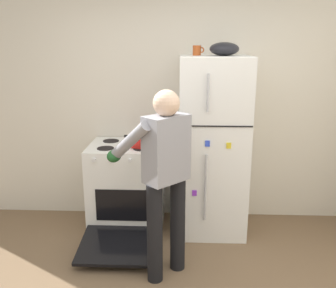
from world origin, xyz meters
name	(u,v)px	position (x,y,z in m)	size (l,w,h in m)	color
kitchen_wall_back	(175,98)	(0.00, 1.95, 1.35)	(6.00, 0.10, 2.70)	silver
refrigerator	(213,147)	(0.40, 1.57, 0.91)	(0.68, 0.72, 1.82)	white
stove_range	(127,188)	(-0.50, 1.55, 0.45)	(0.76, 1.22, 0.92)	white
person_cook	(163,168)	(-0.07, 0.73, 0.96)	(0.71, 0.74, 1.60)	black
red_pot	(141,140)	(-0.34, 1.52, 0.98)	(0.33, 0.23, 0.12)	red
coffee_mug	(197,50)	(0.22, 1.62, 1.87)	(0.11, 0.08, 0.10)	#B24C1E
mixing_bowl	(224,49)	(0.48, 1.57, 1.88)	(0.28, 0.28, 0.13)	black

